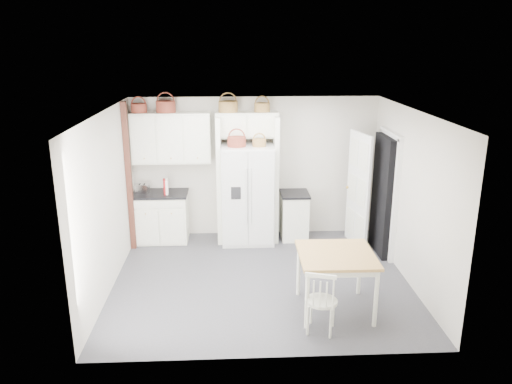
{
  "coord_description": "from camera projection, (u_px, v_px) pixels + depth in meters",
  "views": [
    {
      "loc": [
        -0.42,
        -7.01,
        3.55
      ],
      "look_at": [
        -0.06,
        0.4,
        1.3
      ],
      "focal_mm": 35.0,
      "sensor_mm": 36.0,
      "label": 1
    }
  ],
  "objects": [
    {
      "name": "door_slab",
      "position": [
        358.0,
        190.0,
        8.81
      ],
      "size": [
        0.21,
        0.79,
        2.05
      ],
      "primitive_type": "cube",
      "rotation": [
        0.0,
        0.0,
        -1.36
      ],
      "color": "white",
      "rests_on": "floor"
    },
    {
      "name": "wall_right",
      "position": [
        411.0,
        198.0,
        7.48
      ],
      "size": [
        0.0,
        4.0,
        4.0
      ],
      "primitive_type": "plane",
      "rotation": [
        1.57,
        0.0,
        -1.57
      ],
      "color": "beige",
      "rests_on": "floor"
    },
    {
      "name": "wall_back",
      "position": [
        255.0,
        167.0,
        9.28
      ],
      "size": [
        4.5,
        0.0,
        4.5
      ],
      "primitive_type": "plane",
      "rotation": [
        1.57,
        0.0,
        0.0
      ],
      "color": "beige",
      "rests_on": "floor"
    },
    {
      "name": "fridge_panel_right",
      "position": [
        275.0,
        179.0,
        9.06
      ],
      "size": [
        0.08,
        0.6,
        2.3
      ],
      "primitive_type": "cube",
      "color": "silver",
      "rests_on": "floor"
    },
    {
      "name": "cookbook_cream",
      "position": [
        167.0,
        187.0,
        8.92
      ],
      "size": [
        0.05,
        0.18,
        0.26
      ],
      "primitive_type": "cube",
      "rotation": [
        0.0,
        0.0,
        0.08
      ],
      "color": "white",
      "rests_on": "counter_left"
    },
    {
      "name": "doorway_void",
      "position": [
        384.0,
        195.0,
        8.51
      ],
      "size": [
        0.18,
        0.85,
        2.05
      ],
      "primitive_type": "cube",
      "color": "black",
      "rests_on": "floor"
    },
    {
      "name": "toaster",
      "position": [
        142.0,
        188.0,
        8.99
      ],
      "size": [
        0.27,
        0.2,
        0.17
      ],
      "primitive_type": "cube",
      "rotation": [
        0.0,
        0.0,
        -0.27
      ],
      "color": "silver",
      "rests_on": "counter_left"
    },
    {
      "name": "cookbook_red",
      "position": [
        165.0,
        187.0,
        8.92
      ],
      "size": [
        0.07,
        0.18,
        0.27
      ],
      "primitive_type": "cube",
      "rotation": [
        0.0,
        0.0,
        0.2
      ],
      "color": "#A31216",
      "rests_on": "counter_left"
    },
    {
      "name": "basket_fridge_a",
      "position": [
        237.0,
        142.0,
        8.62
      ],
      "size": [
        0.32,
        0.32,
        0.17
      ],
      "primitive_type": "cylinder",
      "color": "maroon",
      "rests_on": "refrigerator"
    },
    {
      "name": "base_cab_right",
      "position": [
        294.0,
        216.0,
        9.29
      ],
      "size": [
        0.48,
        0.57,
        0.84
      ],
      "primitive_type": "cube",
      "color": "silver",
      "rests_on": "floor"
    },
    {
      "name": "floor",
      "position": [
        261.0,
        279.0,
        7.75
      ],
      "size": [
        4.5,
        4.5,
        0.0
      ],
      "primitive_type": "plane",
      "color": "#43424D",
      "rests_on": "ground"
    },
    {
      "name": "counter_right",
      "position": [
        295.0,
        194.0,
        9.16
      ],
      "size": [
        0.52,
        0.61,
        0.04
      ],
      "primitive_type": "cube",
      "color": "black",
      "rests_on": "base_cab_right"
    },
    {
      "name": "wall_left",
      "position": [
        107.0,
        202.0,
        7.27
      ],
      "size": [
        0.0,
        4.0,
        4.0
      ],
      "primitive_type": "plane",
      "rotation": [
        1.57,
        0.0,
        1.57
      ],
      "color": "beige",
      "rests_on": "floor"
    },
    {
      "name": "basket_upper_a",
      "position": [
        139.0,
        108.0,
        8.7
      ],
      "size": [
        0.28,
        0.28,
        0.16
      ],
      "primitive_type": "cylinder",
      "color": "maroon",
      "rests_on": "upper_cabinet"
    },
    {
      "name": "upper_cabinet",
      "position": [
        171.0,
        138.0,
        8.88
      ],
      "size": [
        1.4,
        0.34,
        0.9
      ],
      "primitive_type": "cube",
      "color": "silver",
      "rests_on": "wall_back"
    },
    {
      "name": "basket_fridge_b",
      "position": [
        259.0,
        143.0,
        8.65
      ],
      "size": [
        0.24,
        0.24,
        0.13
      ],
      "primitive_type": "cylinder",
      "color": "brown",
      "rests_on": "refrigerator"
    },
    {
      "name": "trim_post",
      "position": [
        129.0,
        178.0,
        8.56
      ],
      "size": [
        0.09,
        0.09,
        2.6
      ],
      "primitive_type": "cube",
      "color": "#421C10",
      "rests_on": "floor"
    },
    {
      "name": "basket_upper_b",
      "position": [
        166.0,
        107.0,
        8.71
      ],
      "size": [
        0.34,
        0.34,
        0.2
      ],
      "primitive_type": "cylinder",
      "color": "maroon",
      "rests_on": "upper_cabinet"
    },
    {
      "name": "ceiling",
      "position": [
        261.0,
        112.0,
        6.99
      ],
      "size": [
        4.5,
        4.5,
        0.0
      ],
      "primitive_type": "plane",
      "color": "white",
      "rests_on": "wall_back"
    },
    {
      "name": "windsor_chair",
      "position": [
        321.0,
        301.0,
        6.26
      ],
      "size": [
        0.5,
        0.48,
        0.84
      ],
      "primitive_type": "cube",
      "rotation": [
        0.0,
        0.0,
        -0.31
      ],
      "color": "silver",
      "rests_on": "floor"
    },
    {
      "name": "base_cab_left",
      "position": [
        161.0,
        218.0,
        9.16
      ],
      "size": [
        0.95,
        0.6,
        0.88
      ],
      "primitive_type": "cube",
      "color": "silver",
      "rests_on": "floor"
    },
    {
      "name": "fridge_panel_left",
      "position": [
        219.0,
        180.0,
        9.01
      ],
      "size": [
        0.08,
        0.6,
        2.3
      ],
      "primitive_type": "cube",
      "color": "silver",
      "rests_on": "floor"
    },
    {
      "name": "bridge_cabinet",
      "position": [
        247.0,
        125.0,
        8.87
      ],
      "size": [
        1.12,
        0.34,
        0.45
      ],
      "primitive_type": "cube",
      "color": "silver",
      "rests_on": "wall_back"
    },
    {
      "name": "basket_bridge_a",
      "position": [
        228.0,
        107.0,
        8.77
      ],
      "size": [
        0.34,
        0.34,
        0.19
      ],
      "primitive_type": "cylinder",
      "color": "brown",
      "rests_on": "bridge_cabinet"
    },
    {
      "name": "dining_table",
      "position": [
        335.0,
        282.0,
        6.77
      ],
      "size": [
        1.02,
        1.02,
        0.84
      ],
      "primitive_type": "cube",
      "rotation": [
        0.0,
        0.0,
        -0.01
      ],
      "color": "#A5792F",
      "rests_on": "floor"
    },
    {
      "name": "counter_left",
      "position": [
        160.0,
        194.0,
        9.03
      ],
      "size": [
        0.99,
        0.64,
        0.04
      ],
      "primitive_type": "cube",
      "color": "black",
      "rests_on": "base_cab_left"
    },
    {
      "name": "refrigerator",
      "position": [
        248.0,
        194.0,
        9.01
      ],
      "size": [
        0.93,
        0.75,
        1.8
      ],
      "primitive_type": "cube",
      "color": "silver",
      "rests_on": "floor"
    },
    {
      "name": "basket_bridge_b",
      "position": [
        262.0,
        107.0,
        8.8
      ],
      "size": [
        0.27,
        0.27,
        0.16
      ],
      "primitive_type": "cylinder",
      "color": "brown",
      "rests_on": "bridge_cabinet"
    }
  ]
}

